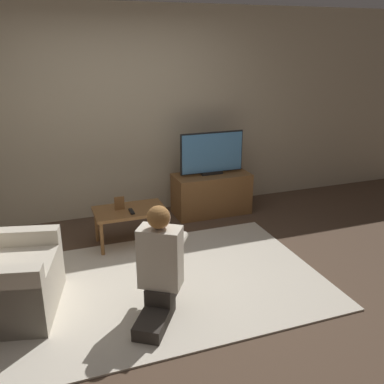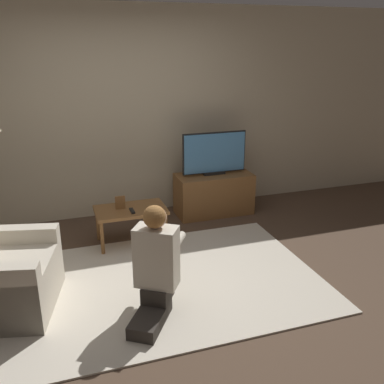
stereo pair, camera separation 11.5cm
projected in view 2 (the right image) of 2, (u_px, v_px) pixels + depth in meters
ground_plane at (164, 283)px, 4.03m from camera, size 10.00×10.00×0.00m
wall_back at (122, 114)px, 5.33m from camera, size 10.00×0.06×2.60m
rug at (164, 283)px, 4.03m from camera, size 2.92×1.97×0.02m
tv_stand at (214, 194)px, 5.61m from camera, size 0.99×0.45×0.54m
tv at (214, 153)px, 5.43m from camera, size 0.84×0.08×0.55m
coffee_table at (131, 213)px, 4.74m from camera, size 0.78×0.47×0.42m
person_kneeling at (156, 264)px, 3.43m from camera, size 0.66×0.83×0.95m
picture_frame at (120, 203)px, 4.68m from camera, size 0.11×0.01×0.15m
remote at (132, 211)px, 4.63m from camera, size 0.04×0.15×0.02m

